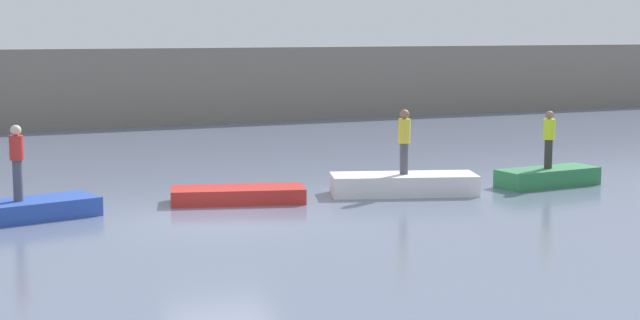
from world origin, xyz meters
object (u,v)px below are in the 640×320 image
at_px(rowboat_white, 404,184).
at_px(rowboat_blue, 19,211).
at_px(rowboat_green, 548,177).
at_px(person_yellow_shirt, 404,138).
at_px(person_hiviz_shirt, 549,137).
at_px(rowboat_red, 238,195).
at_px(person_red_shirt, 17,158).

bearing_deg(rowboat_white, rowboat_blue, -164.16).
distance_m(rowboat_blue, rowboat_green, 14.14).
bearing_deg(person_yellow_shirt, person_hiviz_shirt, -5.29).
height_order(rowboat_red, rowboat_white, rowboat_white).
bearing_deg(rowboat_red, person_yellow_shirt, 8.02).
relative_size(person_red_shirt, person_yellow_shirt, 1.02).
height_order(rowboat_blue, rowboat_red, rowboat_blue).
relative_size(rowboat_blue, rowboat_green, 1.20).
relative_size(rowboat_red, person_hiviz_shirt, 2.08).
height_order(rowboat_blue, rowboat_green, rowboat_green).
distance_m(rowboat_blue, rowboat_white, 9.76).
distance_m(person_hiviz_shirt, person_yellow_shirt, 4.38).
xyz_separation_m(rowboat_green, person_hiviz_shirt, (0.00, 0.00, 1.14)).
xyz_separation_m(rowboat_white, person_red_shirt, (-9.75, 0.54, 1.16)).
height_order(rowboat_white, person_yellow_shirt, person_yellow_shirt).
bearing_deg(rowboat_red, rowboat_white, 8.02).
bearing_deg(rowboat_white, person_hiviz_shirt, 13.70).
xyz_separation_m(rowboat_red, person_red_shirt, (-5.34, -0.11, 1.23)).
relative_size(rowboat_blue, rowboat_red, 1.06).
bearing_deg(rowboat_red, rowboat_green, 9.56).
xyz_separation_m(rowboat_green, person_red_shirt, (-14.11, 0.94, 1.18)).
bearing_deg(person_hiviz_shirt, rowboat_blue, 176.19).
bearing_deg(person_yellow_shirt, rowboat_blue, 176.85).
bearing_deg(person_hiviz_shirt, rowboat_red, 173.15).
height_order(person_hiviz_shirt, person_yellow_shirt, person_yellow_shirt).
bearing_deg(person_red_shirt, rowboat_red, 1.23).
bearing_deg(rowboat_blue, rowboat_white, -15.64).
bearing_deg(rowboat_white, rowboat_red, -169.41).
xyz_separation_m(rowboat_blue, rowboat_red, (5.34, 0.11, -0.03)).
xyz_separation_m(rowboat_red, rowboat_green, (8.77, -1.05, 0.05)).
bearing_deg(person_hiviz_shirt, person_yellow_shirt, 174.71).
xyz_separation_m(rowboat_red, person_yellow_shirt, (4.41, -0.65, 1.31)).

